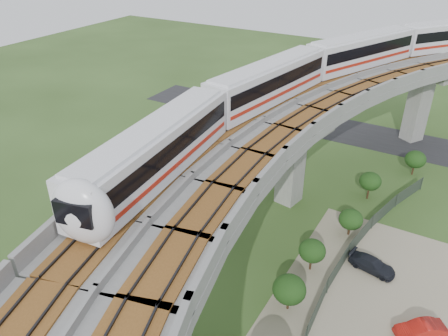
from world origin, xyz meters
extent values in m
plane|color=#314A1D|center=(0.00, 0.00, 0.00)|extent=(160.00, 160.00, 0.00)
cube|color=#232326|center=(0.00, 30.00, 0.01)|extent=(60.00, 8.00, 0.03)
cube|color=#99968E|center=(9.12, 31.80, 4.20)|extent=(2.86, 2.93, 8.40)
cube|color=#99968E|center=(9.12, 31.80, 9.00)|extent=(7.21, 5.74, 1.20)
cube|color=#99968E|center=(0.91, 10.42, 4.20)|extent=(2.35, 2.51, 8.40)
cube|color=#99968E|center=(0.91, 10.42, 9.00)|extent=(7.31, 3.58, 1.20)
cube|color=#99968E|center=(0.91, -10.42, 4.20)|extent=(2.35, 2.51, 8.40)
cube|color=#99968E|center=(0.91, -10.42, 9.00)|extent=(7.31, 3.58, 1.20)
cube|color=gray|center=(6.19, 26.54, 10.00)|extent=(16.42, 20.91, 0.80)
cube|color=gray|center=(2.33, 28.44, 10.90)|extent=(8.66, 17.08, 1.00)
cube|color=gray|center=(10.04, 24.64, 10.90)|extent=(8.66, 17.08, 1.00)
cube|color=brown|center=(4.21, 27.51, 10.46)|extent=(10.68, 18.08, 0.12)
cube|color=black|center=(4.21, 27.51, 10.58)|extent=(9.69, 17.59, 0.12)
cube|color=brown|center=(8.16, 25.56, 10.46)|extent=(10.68, 18.08, 0.12)
cube|color=black|center=(8.16, 25.56, 10.58)|extent=(9.69, 17.59, 0.12)
cube|color=gray|center=(0.70, 9.13, 10.00)|extent=(11.77, 20.03, 0.80)
cube|color=gray|center=(-3.55, 9.78, 10.90)|extent=(3.22, 18.71, 1.00)
cube|color=gray|center=(4.95, 8.47, 10.90)|extent=(3.22, 18.71, 1.00)
cube|color=brown|center=(-1.48, 9.46, 10.46)|extent=(5.44, 19.05, 0.12)
cube|color=black|center=(-1.48, 9.46, 10.58)|extent=(4.35, 18.88, 0.12)
cube|color=brown|center=(2.87, 8.79, 10.46)|extent=(5.44, 19.05, 0.12)
cube|color=black|center=(2.87, 8.79, 10.58)|extent=(4.35, 18.88, 0.12)
cube|color=gray|center=(0.70, -9.13, 10.00)|extent=(11.77, 20.03, 0.80)
cube|color=gray|center=(-3.55, -9.78, 10.90)|extent=(3.22, 18.71, 1.00)
cube|color=gray|center=(4.95, -8.47, 10.90)|extent=(3.22, 18.71, 1.00)
cube|color=brown|center=(-1.48, -9.46, 10.46)|extent=(5.44, 19.05, 0.12)
cube|color=black|center=(-1.48, -9.46, 10.58)|extent=(4.35, 18.88, 0.12)
cube|color=brown|center=(2.87, -8.79, 10.46)|extent=(5.44, 19.05, 0.12)
cube|color=black|center=(2.87, -8.79, 10.58)|extent=(4.35, 18.88, 0.12)
cube|color=silver|center=(-1.90, -6.09, 12.24)|extent=(4.16, 15.19, 3.20)
cube|color=silver|center=(-1.90, -6.09, 13.94)|extent=(3.54, 14.39, 0.22)
cube|color=black|center=(-1.90, -6.09, 12.69)|extent=(4.16, 14.60, 1.15)
cube|color=red|center=(-1.90, -6.09, 11.49)|extent=(4.16, 14.60, 0.30)
cube|color=black|center=(-1.90, -6.09, 10.78)|extent=(3.14, 12.87, 0.28)
cube|color=silver|center=(-1.48, 9.47, 12.24)|extent=(4.95, 15.24, 3.20)
cube|color=silver|center=(-1.48, 9.47, 13.94)|extent=(4.30, 14.41, 0.22)
cube|color=black|center=(-1.48, 9.47, 12.69)|extent=(4.92, 14.65, 1.15)
cube|color=red|center=(-1.48, 9.47, 11.49)|extent=(4.92, 14.65, 0.30)
cube|color=black|center=(-1.48, 9.47, 10.78)|extent=(3.82, 12.89, 0.28)
cube|color=silver|center=(2.80, 24.43, 12.24)|extent=(8.37, 14.86, 3.20)
cube|color=silver|center=(2.80, 24.43, 13.94)|extent=(7.58, 13.95, 0.22)
cube|color=black|center=(2.80, 24.43, 12.69)|extent=(8.19, 14.33, 1.15)
cube|color=red|center=(2.80, 24.43, 11.49)|extent=(8.19, 14.33, 0.30)
cube|color=black|center=(2.80, 24.43, 10.78)|extent=(6.75, 12.47, 0.28)
ellipsoid|color=silver|center=(-0.77, -13.25, 12.39)|extent=(3.64, 2.49, 3.64)
cylinder|color=#2D382D|center=(12.25, 19.29, 0.75)|extent=(0.08, 0.08, 1.50)
cube|color=#2D382D|center=(11.38, 16.98, 0.75)|extent=(1.69, 4.77, 1.40)
cylinder|color=#2D382D|center=(10.62, 14.63, 0.75)|extent=(0.08, 0.08, 1.50)
cube|color=#2D382D|center=(9.98, 12.24, 0.75)|extent=(1.23, 4.91, 1.40)
cylinder|color=#2D382D|center=(9.45, 9.83, 0.75)|extent=(0.08, 0.08, 1.50)
cube|color=#2D382D|center=(9.03, 7.39, 0.75)|extent=(0.75, 4.99, 1.40)
cylinder|color=#2D382D|center=(8.74, 4.94, 0.75)|extent=(0.08, 0.08, 1.50)
cube|color=#2D382D|center=(8.56, 2.47, 0.75)|extent=(0.27, 5.04, 1.40)
cylinder|color=#2D382D|center=(8.50, 0.00, 0.75)|extent=(0.08, 0.08, 1.50)
cube|color=#2D382D|center=(8.56, -2.47, 0.75)|extent=(0.27, 5.04, 1.40)
cylinder|color=#2D382D|center=(8.74, -4.94, 0.75)|extent=(0.08, 0.08, 1.50)
cylinder|color=#382314|center=(10.92, 22.19, 0.63)|extent=(0.18, 0.18, 1.25)
ellipsoid|color=black|center=(10.92, 22.19, 1.92)|extent=(2.24, 2.24, 1.90)
cylinder|color=#382314|center=(7.81, 14.76, 0.71)|extent=(0.18, 0.18, 1.41)
ellipsoid|color=black|center=(7.81, 14.76, 2.06)|extent=(2.15, 2.15, 1.83)
cylinder|color=#382314|center=(7.85, 7.93, 0.53)|extent=(0.18, 0.18, 1.05)
ellipsoid|color=black|center=(7.85, 7.93, 1.69)|extent=(2.14, 2.14, 1.82)
cylinder|color=#382314|center=(6.45, 1.88, 0.64)|extent=(0.18, 0.18, 1.29)
ellipsoid|color=black|center=(6.45, 1.88, 1.94)|extent=(2.16, 2.16, 1.84)
cylinder|color=#382314|center=(6.50, -2.89, 0.59)|extent=(0.18, 0.18, 1.19)
ellipsoid|color=black|center=(6.50, -2.89, 1.91)|extent=(2.42, 2.42, 2.06)
imported|color=#AA160F|center=(15.21, -0.63, 0.61)|extent=(3.47, 3.10, 1.14)
imported|color=black|center=(10.78, 4.31, 0.58)|extent=(3.95, 2.16, 1.09)
camera|label=1|loc=(13.90, -24.87, 24.67)|focal=35.00mm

